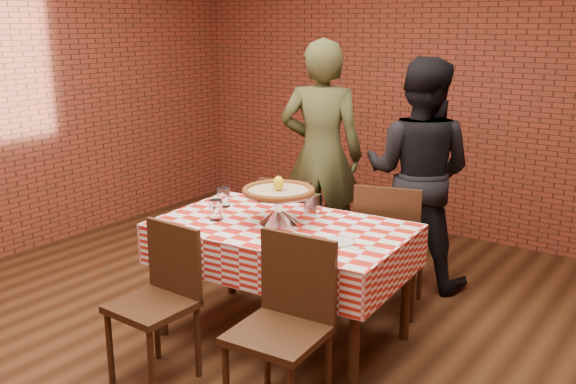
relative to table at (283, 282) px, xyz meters
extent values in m
plane|color=black|center=(-0.04, -0.42, -0.38)|extent=(6.00, 6.00, 0.00)
plane|color=brown|center=(-0.04, 2.58, 1.08)|extent=(5.50, 0.00, 5.50)
cube|color=#422613|center=(0.00, 0.00, 0.00)|extent=(1.58, 1.02, 0.75)
cylinder|color=#CCBB8E|center=(-0.04, 0.02, 0.58)|extent=(0.53, 0.53, 0.03)
ellipsoid|color=yellow|center=(-0.04, 0.02, 0.63)|extent=(0.08, 0.08, 0.09)
cylinder|color=white|center=(-0.40, -0.17, 0.45)|extent=(0.09, 0.09, 0.13)
cylinder|color=white|center=(-0.56, 0.09, 0.45)|extent=(0.09, 0.09, 0.13)
cylinder|color=white|center=(0.46, -0.08, 0.39)|extent=(0.18, 0.18, 0.01)
cube|color=white|center=(0.58, -0.12, 0.39)|extent=(0.05, 0.04, 0.00)
cube|color=white|center=(0.64, -0.07, 0.39)|extent=(0.05, 0.04, 0.00)
cube|color=silver|center=(0.03, 0.30, 0.45)|extent=(0.10, 0.08, 0.13)
imported|color=#424624|center=(-0.51, 1.23, 0.55)|extent=(0.79, 0.67, 1.85)
imported|color=black|center=(0.29, 1.33, 0.49)|extent=(0.93, 0.77, 1.72)
camera|label=1|loc=(2.20, -3.02, 1.59)|focal=39.81mm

